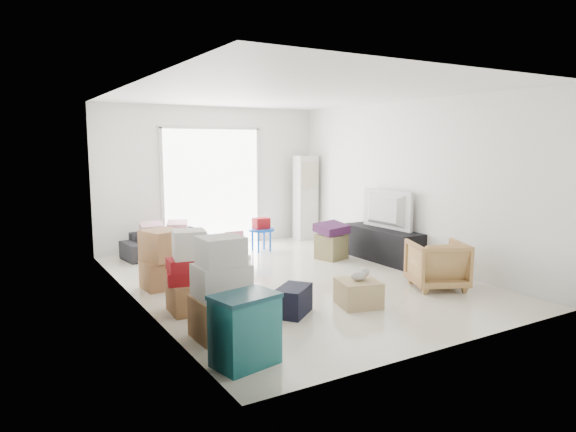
{
  "coord_description": "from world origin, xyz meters",
  "views": [
    {
      "loc": [
        -3.83,
        -6.34,
        1.99
      ],
      "look_at": [
        0.06,
        0.2,
        0.92
      ],
      "focal_mm": 32.0,
      "sensor_mm": 36.0,
      "label": 1
    }
  ],
  "objects_px": {
    "ottoman": "(331,247)",
    "wood_crate": "(358,293)",
    "tv_console": "(381,244)",
    "armchair": "(437,262)",
    "television": "(382,224)",
    "storage_bins": "(245,330)",
    "ac_tower": "(306,198)",
    "sofa": "(168,239)",
    "kids_table": "(261,228)"
  },
  "relations": [
    {
      "from": "ottoman",
      "to": "wood_crate",
      "type": "height_order",
      "value": "ottoman"
    },
    {
      "from": "tv_console",
      "to": "armchair",
      "type": "distance_m",
      "value": 1.81
    },
    {
      "from": "television",
      "to": "wood_crate",
      "type": "relative_size",
      "value": 2.38
    },
    {
      "from": "tv_console",
      "to": "wood_crate",
      "type": "xyz_separation_m",
      "value": [
        -1.94,
        -1.81,
        -0.11
      ]
    },
    {
      "from": "armchair",
      "to": "wood_crate",
      "type": "bearing_deg",
      "value": 27.57
    },
    {
      "from": "armchair",
      "to": "tv_console",
      "type": "bearing_deg",
      "value": -81.62
    },
    {
      "from": "tv_console",
      "to": "storage_bins",
      "type": "distance_m",
      "value": 4.71
    },
    {
      "from": "wood_crate",
      "to": "storage_bins",
      "type": "bearing_deg",
      "value": -156.96
    },
    {
      "from": "ac_tower",
      "to": "tv_console",
      "type": "xyz_separation_m",
      "value": [
        0.05,
        -2.35,
        -0.6
      ]
    },
    {
      "from": "tv_console",
      "to": "ac_tower",
      "type": "bearing_deg",
      "value": 91.22
    },
    {
      "from": "television",
      "to": "storage_bins",
      "type": "xyz_separation_m",
      "value": [
        -3.9,
        -2.65,
        -0.29
      ]
    },
    {
      "from": "sofa",
      "to": "armchair",
      "type": "height_order",
      "value": "armchair"
    },
    {
      "from": "ac_tower",
      "to": "ottoman",
      "type": "relative_size",
      "value": 4.07
    },
    {
      "from": "ac_tower",
      "to": "sofa",
      "type": "distance_m",
      "value": 3.08
    },
    {
      "from": "ottoman",
      "to": "kids_table",
      "type": "xyz_separation_m",
      "value": [
        -0.74,
        1.21,
        0.23
      ]
    },
    {
      "from": "armchair",
      "to": "ottoman",
      "type": "height_order",
      "value": "armchair"
    },
    {
      "from": "ac_tower",
      "to": "television",
      "type": "height_order",
      "value": "ac_tower"
    },
    {
      "from": "storage_bins",
      "to": "ottoman",
      "type": "relative_size",
      "value": 1.53
    },
    {
      "from": "tv_console",
      "to": "ottoman",
      "type": "distance_m",
      "value": 0.86
    },
    {
      "from": "television",
      "to": "ottoman",
      "type": "height_order",
      "value": "television"
    },
    {
      "from": "tv_console",
      "to": "storage_bins",
      "type": "bearing_deg",
      "value": -145.84
    },
    {
      "from": "armchair",
      "to": "wood_crate",
      "type": "distance_m",
      "value": 1.46
    },
    {
      "from": "storage_bins",
      "to": "wood_crate",
      "type": "distance_m",
      "value": 2.14
    },
    {
      "from": "television",
      "to": "storage_bins",
      "type": "distance_m",
      "value": 4.72
    },
    {
      "from": "wood_crate",
      "to": "television",
      "type": "bearing_deg",
      "value": 43.05
    },
    {
      "from": "storage_bins",
      "to": "kids_table",
      "type": "bearing_deg",
      "value": 60.54
    },
    {
      "from": "sofa",
      "to": "kids_table",
      "type": "xyz_separation_m",
      "value": [
        1.63,
        -0.48,
        0.14
      ]
    },
    {
      "from": "television",
      "to": "sofa",
      "type": "bearing_deg",
      "value": 52.87
    },
    {
      "from": "sofa",
      "to": "wood_crate",
      "type": "relative_size",
      "value": 3.26
    },
    {
      "from": "tv_console",
      "to": "armchair",
      "type": "xyz_separation_m",
      "value": [
        -0.5,
        -1.74,
        0.09
      ]
    },
    {
      "from": "tv_console",
      "to": "kids_table",
      "type": "height_order",
      "value": "kids_table"
    },
    {
      "from": "ac_tower",
      "to": "tv_console",
      "type": "relative_size",
      "value": 1.07
    },
    {
      "from": "tv_console",
      "to": "wood_crate",
      "type": "distance_m",
      "value": 2.66
    },
    {
      "from": "sofa",
      "to": "wood_crate",
      "type": "xyz_separation_m",
      "value": [
        1.13,
        -4.01,
        -0.15
      ]
    },
    {
      "from": "storage_bins",
      "to": "wood_crate",
      "type": "relative_size",
      "value": 1.37
    },
    {
      "from": "ottoman",
      "to": "storage_bins",
      "type": "bearing_deg",
      "value": -135.49
    },
    {
      "from": "storage_bins",
      "to": "armchair",
      "type": "bearing_deg",
      "value": 14.99
    },
    {
      "from": "ac_tower",
      "to": "wood_crate",
      "type": "relative_size",
      "value": 3.63
    },
    {
      "from": "ac_tower",
      "to": "ottoman",
      "type": "height_order",
      "value": "ac_tower"
    },
    {
      "from": "ac_tower",
      "to": "kids_table",
      "type": "relative_size",
      "value": 2.8
    },
    {
      "from": "armchair",
      "to": "wood_crate",
      "type": "relative_size",
      "value": 1.52
    },
    {
      "from": "television",
      "to": "sofa",
      "type": "distance_m",
      "value": 3.79
    },
    {
      "from": "kids_table",
      "to": "ac_tower",
      "type": "bearing_deg",
      "value": 24.46
    },
    {
      "from": "sofa",
      "to": "armchair",
      "type": "distance_m",
      "value": 4.7
    },
    {
      "from": "sofa",
      "to": "wood_crate",
      "type": "distance_m",
      "value": 4.17
    },
    {
      "from": "sofa",
      "to": "kids_table",
      "type": "distance_m",
      "value": 1.71
    },
    {
      "from": "ac_tower",
      "to": "television",
      "type": "distance_m",
      "value": 2.36
    },
    {
      "from": "television",
      "to": "armchair",
      "type": "xyz_separation_m",
      "value": [
        -0.5,
        -1.74,
        -0.26
      ]
    },
    {
      "from": "television",
      "to": "wood_crate",
      "type": "bearing_deg",
      "value": 131.49
    },
    {
      "from": "storage_bins",
      "to": "television",
      "type": "bearing_deg",
      "value": 34.16
    }
  ]
}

